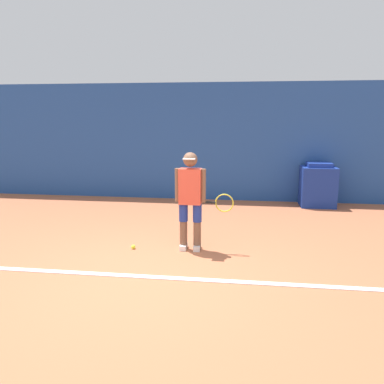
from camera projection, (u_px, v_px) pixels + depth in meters
The scene contains 6 objects.
ground_plane at pixel (148, 275), 4.99m from camera, with size 24.00×24.00×0.00m, color #B76642.
back_wall at pixel (193, 142), 9.33m from camera, with size 24.00×0.10×2.88m.
court_baseline at pixel (146, 277), 4.93m from camera, with size 21.60×0.10×0.01m.
tennis_player at pixel (191, 197), 5.79m from camera, with size 0.92×0.29×1.55m.
tennis_ball at pixel (133, 247), 5.97m from camera, with size 0.07×0.07×0.07m.
covered_chair at pixel (318, 185), 8.74m from camera, with size 0.78×0.63×1.03m.
Camera 1 is at (1.20, -4.55, 2.09)m, focal length 35.00 mm.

